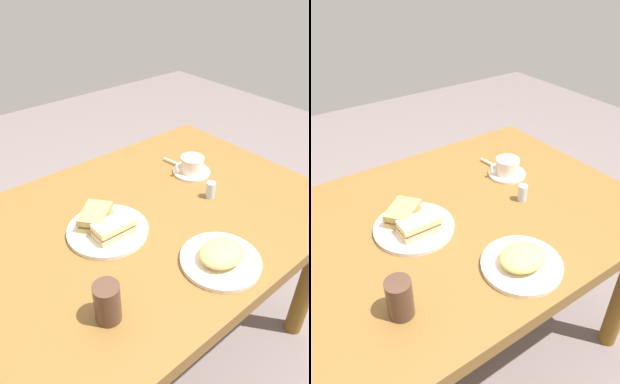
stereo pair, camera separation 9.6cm
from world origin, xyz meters
The scene contains 12 objects.
ground_plane centered at (0.00, 0.00, 0.00)m, with size 6.00×6.00×0.00m, color #6D5F5E.
dining_table centered at (0.00, 0.00, 0.61)m, with size 1.24×0.89×0.71m.
sandwich_plate centered at (0.15, -0.01, 0.71)m, with size 0.25×0.25×0.01m, color silver.
sandwich_front centered at (0.15, 0.02, 0.75)m, with size 0.13×0.07×0.05m.
sandwich_back centered at (0.16, -0.06, 0.75)m, with size 0.14×0.14×0.05m.
coffee_saucer centered at (-0.30, -0.10, 0.71)m, with size 0.14×0.14×0.01m, color silver.
coffee_cup centered at (-0.30, -0.10, 0.75)m, with size 0.12×0.09×0.06m.
spoon centered at (-0.29, -0.18, 0.72)m, with size 0.02×0.10×0.01m.
side_plate centered at (-0.02, 0.30, 0.71)m, with size 0.23×0.23×0.01m, color beige.
side_food_pile centered at (-0.02, 0.30, 0.74)m, with size 0.14×0.11×0.04m, color tan.
salt_shaker centered at (-0.23, 0.06, 0.74)m, with size 0.03×0.03×0.06m, color silver.
drinking_glass centered at (0.32, 0.25, 0.76)m, with size 0.06×0.06×0.11m, color #482F22.
Camera 1 is at (0.59, 0.73, 1.44)m, focal length 33.62 mm.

